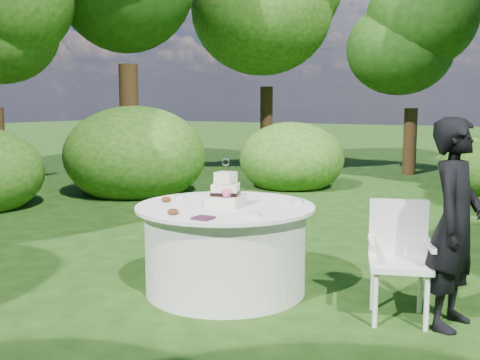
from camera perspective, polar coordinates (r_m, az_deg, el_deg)
name	(u,v)px	position (r m, az deg, el deg)	size (l,w,h in m)	color
ground	(226,290)	(5.09, -1.48, -11.11)	(80.00, 80.00, 0.00)	#17330D
napkins	(203,218)	(4.30, -3.76, -3.87)	(0.14, 0.14, 0.02)	#431C37
feather_plume	(178,212)	(4.56, -6.29, -3.28)	(0.48, 0.07, 0.01)	white
guest	(455,224)	(4.39, 21.00, -4.18)	(0.57, 0.37, 1.55)	black
table	(225,248)	(4.98, -1.49, -6.87)	(1.56, 1.56, 0.77)	silver
cake	(226,193)	(4.81, -1.46, -1.35)	(0.33, 0.33, 0.42)	silver
chair	(399,251)	(4.52, 15.85, -6.95)	(0.58, 0.58, 0.90)	white
votives	(243,204)	(4.85, 0.27, -2.41)	(1.16, 0.81, 0.04)	silver
petal_cups	(169,205)	(4.78, -7.21, -2.55)	(0.50, 0.52, 0.05)	#562D16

